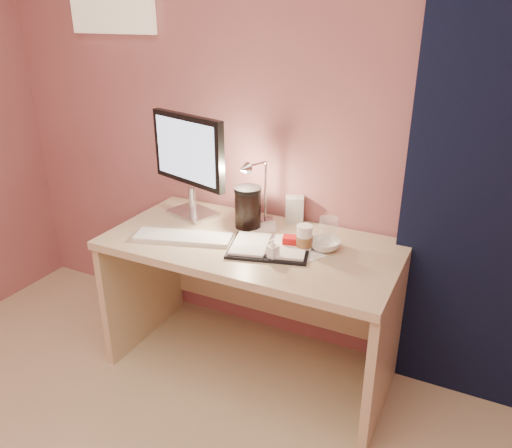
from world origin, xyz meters
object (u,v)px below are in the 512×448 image
at_px(monitor, 190,156).
at_px(keyboard, 183,237).
at_px(planner, 272,246).
at_px(coffee_cup, 304,239).
at_px(clear_cup, 328,233).
at_px(desk_lamp, 265,188).
at_px(desk, 258,276).
at_px(bowl, 324,245).
at_px(product_box, 295,210).
at_px(dark_jar, 248,209).
at_px(lotion_bottle, 273,249).

bearing_deg(monitor, keyboard, -48.45).
bearing_deg(planner, coffee_cup, 6.06).
distance_m(clear_cup, desk_lamp, 0.40).
height_order(desk, bowl, bowl).
xyz_separation_m(planner, product_box, (-0.03, 0.35, 0.05)).
height_order(dark_jar, product_box, dark_jar).
relative_size(clear_cup, product_box, 1.09).
bearing_deg(monitor, dark_jar, 15.12).
bearing_deg(keyboard, coffee_cup, -2.95).
bearing_deg(planner, lotion_bottle, -78.10).
height_order(keyboard, bowl, bowl).
xyz_separation_m(planner, coffee_cup, (0.14, 0.05, 0.04)).
xyz_separation_m(keyboard, lotion_bottle, (0.47, -0.00, 0.04)).
bearing_deg(keyboard, clear_cup, 1.21).
distance_m(desk, coffee_cup, 0.39).
xyz_separation_m(clear_cup, desk_lamp, (-0.36, 0.08, 0.14)).
bearing_deg(desk_lamp, dark_jar, -141.07).
distance_m(dark_jar, product_box, 0.25).
height_order(clear_cup, product_box, clear_cup).
bearing_deg(coffee_cup, dark_jar, 159.57).
bearing_deg(keyboard, planner, -5.42).
distance_m(desk, lotion_bottle, 0.38).
xyz_separation_m(coffee_cup, product_box, (-0.17, 0.29, 0.01)).
height_order(keyboard, clear_cup, clear_cup).
bearing_deg(coffee_cup, monitor, 168.24).
distance_m(desk, product_box, 0.39).
bearing_deg(clear_cup, bowl, -109.68).
distance_m(coffee_cup, desk_lamp, 0.35).
bearing_deg(desk_lamp, monitor, -155.78).
bearing_deg(bowl, product_box, 135.89).
xyz_separation_m(monitor, bowl, (0.78, -0.09, -0.30)).
height_order(desk, dark_jar, dark_jar).
height_order(desk, product_box, product_box).
bearing_deg(dark_jar, keyboard, -127.69).
height_order(coffee_cup, dark_jar, dark_jar).
relative_size(desk, keyboard, 3.01).
bearing_deg(bowl, monitor, 173.20).
xyz_separation_m(monitor, planner, (0.56, -0.20, -0.31)).
height_order(monitor, planner, monitor).
xyz_separation_m(desk, product_box, (0.09, 0.24, 0.29)).
bearing_deg(dark_jar, desk_lamp, 16.29).
distance_m(lotion_bottle, dark_jar, 0.39).
xyz_separation_m(clear_cup, lotion_bottle, (-0.18, -0.22, -0.03)).
height_order(clear_cup, dark_jar, dark_jar).
relative_size(planner, lotion_bottle, 4.35).
relative_size(monitor, coffee_cup, 4.35).
height_order(monitor, coffee_cup, monitor).
height_order(dark_jar, desk_lamp, desk_lamp).
height_order(desk, planner, planner).
xyz_separation_m(desk, planner, (0.12, -0.11, 0.24)).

